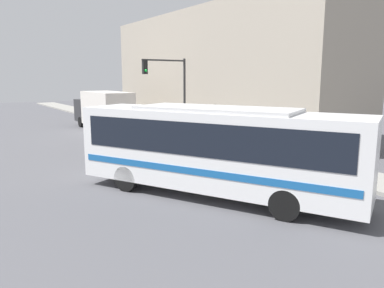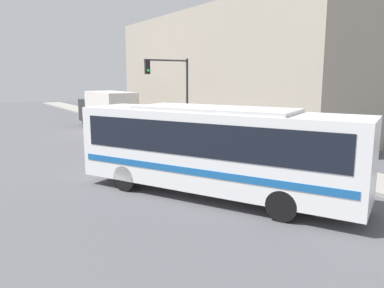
% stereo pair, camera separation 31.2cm
% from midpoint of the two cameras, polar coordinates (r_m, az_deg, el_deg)
% --- Properties ---
extents(ground_plane, '(120.00, 120.00, 0.00)m').
position_cam_midpoint_polar(ground_plane, '(14.93, 3.32, -6.88)').
color(ground_plane, '#515156').
extents(sidewalk, '(2.78, 70.00, 0.16)m').
position_cam_midpoint_polar(sidewalk, '(34.83, -8.92, 2.96)').
color(sidewalk, gray).
rests_on(sidewalk, ground_plane).
extents(building_facade, '(6.00, 24.83, 9.51)m').
position_cam_midpoint_polar(building_facade, '(31.18, 3.60, 10.84)').
color(building_facade, '#9E9384').
rests_on(building_facade, ground_plane).
extents(city_bus, '(6.93, 10.56, 3.32)m').
position_cam_midpoint_polar(city_bus, '(13.58, 2.88, -0.28)').
color(city_bus, white).
rests_on(city_bus, ground_plane).
extents(delivery_truck, '(2.42, 8.18, 3.20)m').
position_cam_midpoint_polar(delivery_truck, '(32.19, -13.65, 5.17)').
color(delivery_truck, silver).
rests_on(delivery_truck, ground_plane).
extents(fire_hydrant, '(0.26, 0.35, 0.78)m').
position_cam_midpoint_polar(fire_hydrant, '(22.41, 4.61, 0.30)').
color(fire_hydrant, gold).
rests_on(fire_hydrant, sidewalk).
extents(traffic_light_pole, '(3.28, 0.35, 5.45)m').
position_cam_midpoint_polar(traffic_light_pole, '(25.40, -3.63, 9.06)').
color(traffic_light_pole, '#2D2D2D').
rests_on(traffic_light_pole, sidewalk).
extents(parking_meter, '(0.14, 0.14, 1.22)m').
position_cam_midpoint_polar(parking_meter, '(25.82, -1.34, 2.63)').
color(parking_meter, '#2D2D2D').
rests_on(parking_meter, sidewalk).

